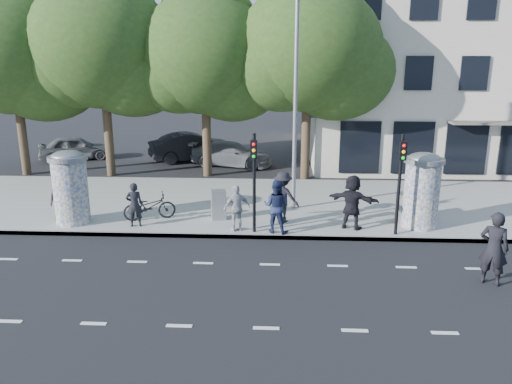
# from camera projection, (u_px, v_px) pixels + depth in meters

# --- Properties ---
(ground) EXTENTS (120.00, 120.00, 0.00)m
(ground) POSITION_uv_depth(u_px,v_px,m) (269.00, 285.00, 13.45)
(ground) COLOR black
(ground) RESTS_ON ground
(sidewalk) EXTENTS (40.00, 8.00, 0.15)m
(sidewalk) POSITION_uv_depth(u_px,v_px,m) (273.00, 204.00, 20.66)
(sidewalk) COLOR gray
(sidewalk) RESTS_ON ground
(curb) EXTENTS (40.00, 0.10, 0.16)m
(curb) POSITION_uv_depth(u_px,v_px,m) (271.00, 237.00, 16.86)
(curb) COLOR slate
(curb) RESTS_ON ground
(lane_dash_near) EXTENTS (32.00, 0.12, 0.01)m
(lane_dash_near) POSITION_uv_depth(u_px,v_px,m) (266.00, 328.00, 11.33)
(lane_dash_near) COLOR silver
(lane_dash_near) RESTS_ON ground
(lane_dash_far) EXTENTS (32.00, 0.12, 0.01)m
(lane_dash_far) POSITION_uv_depth(u_px,v_px,m) (270.00, 264.00, 14.80)
(lane_dash_far) COLOR silver
(lane_dash_far) RESTS_ON ground
(ad_column_left) EXTENTS (1.36, 1.36, 2.65)m
(ad_column_left) POSITION_uv_depth(u_px,v_px,m) (70.00, 185.00, 17.74)
(ad_column_left) COLOR beige
(ad_column_left) RESTS_ON sidewalk
(ad_column_right) EXTENTS (1.36, 1.36, 2.65)m
(ad_column_right) POSITION_uv_depth(u_px,v_px,m) (422.00, 188.00, 17.32)
(ad_column_right) COLOR beige
(ad_column_right) RESTS_ON sidewalk
(traffic_pole_near) EXTENTS (0.22, 0.31, 3.40)m
(traffic_pole_near) POSITION_uv_depth(u_px,v_px,m) (254.00, 173.00, 16.55)
(traffic_pole_near) COLOR black
(traffic_pole_near) RESTS_ON sidewalk
(traffic_pole_far) EXTENTS (0.22, 0.31, 3.40)m
(traffic_pole_far) POSITION_uv_depth(u_px,v_px,m) (400.00, 175.00, 16.32)
(traffic_pole_far) COLOR black
(traffic_pole_far) RESTS_ON sidewalk
(street_lamp) EXTENTS (0.25, 0.93, 8.00)m
(street_lamp) POSITION_uv_depth(u_px,v_px,m) (296.00, 89.00, 18.55)
(street_lamp) COLOR slate
(street_lamp) RESTS_ON sidewalk
(tree_far_left) EXTENTS (7.20, 7.20, 9.26)m
(tree_far_left) POSITION_uv_depth(u_px,v_px,m) (12.00, 52.00, 24.51)
(tree_far_left) COLOR #38281C
(tree_far_left) RESTS_ON ground
(tree_mid_left) EXTENTS (7.20, 7.20, 9.57)m
(tree_mid_left) POSITION_uv_depth(u_px,v_px,m) (102.00, 45.00, 24.21)
(tree_mid_left) COLOR #38281C
(tree_mid_left) RESTS_ON ground
(tree_near_left) EXTENTS (6.80, 6.80, 8.97)m
(tree_near_left) POSITION_uv_depth(u_px,v_px,m) (205.00, 54.00, 24.27)
(tree_near_left) COLOR #38281C
(tree_near_left) RESTS_ON ground
(tree_center) EXTENTS (7.00, 7.00, 9.30)m
(tree_center) POSITION_uv_depth(u_px,v_px,m) (308.00, 49.00, 23.57)
(tree_center) COLOR #38281C
(tree_center) RESTS_ON ground
(building) EXTENTS (20.30, 15.85, 12.00)m
(building) POSITION_uv_depth(u_px,v_px,m) (473.00, 56.00, 30.55)
(building) COLOR #BEB49F
(building) RESTS_ON ground
(ped_a) EXTENTS (1.08, 0.92, 1.89)m
(ped_a) POSITION_uv_depth(u_px,v_px,m) (63.00, 197.00, 17.95)
(ped_a) COLOR black
(ped_a) RESTS_ON sidewalk
(ped_b) EXTENTS (0.65, 0.50, 1.59)m
(ped_b) POSITION_uv_depth(u_px,v_px,m) (134.00, 205.00, 17.50)
(ped_b) COLOR black
(ped_b) RESTS_ON sidewalk
(ped_c) EXTENTS (1.06, 0.93, 1.84)m
(ped_c) POSITION_uv_depth(u_px,v_px,m) (276.00, 206.00, 16.88)
(ped_c) COLOR #1C2446
(ped_c) RESTS_ON sidewalk
(ped_d) EXTENTS (1.37, 1.07, 1.86)m
(ped_d) POSITION_uv_depth(u_px,v_px,m) (283.00, 197.00, 17.95)
(ped_d) COLOR black
(ped_d) RESTS_ON sidewalk
(ped_e) EXTENTS (1.10, 0.89, 1.64)m
(ped_e) POSITION_uv_depth(u_px,v_px,m) (237.00, 208.00, 17.04)
(ped_e) COLOR #A7A7AA
(ped_e) RESTS_ON sidewalk
(ped_f) EXTENTS (1.89, 1.31, 1.92)m
(ped_f) POSITION_uv_depth(u_px,v_px,m) (352.00, 202.00, 17.24)
(ped_f) COLOR black
(ped_f) RESTS_ON sidewalk
(man_road) EXTENTS (0.89, 0.79, 2.04)m
(man_road) POSITION_uv_depth(u_px,v_px,m) (494.00, 248.00, 13.31)
(man_road) COLOR black
(man_road) RESTS_ON ground
(bicycle) EXTENTS (1.24, 2.00, 0.99)m
(bicycle) POSITION_uv_depth(u_px,v_px,m) (150.00, 206.00, 18.31)
(bicycle) COLOR black
(bicycle) RESTS_ON sidewalk
(cabinet_left) EXTENTS (0.60, 0.49, 1.11)m
(cabinet_left) POSITION_uv_depth(u_px,v_px,m) (219.00, 205.00, 18.32)
(cabinet_left) COLOR gray
(cabinet_left) RESTS_ON sidewalk
(cabinet_right) EXTENTS (0.56, 0.44, 1.06)m
(cabinet_right) POSITION_uv_depth(u_px,v_px,m) (403.00, 208.00, 17.96)
(cabinet_right) COLOR gray
(cabinet_right) RESTS_ON sidewalk
(car_left) EXTENTS (3.15, 4.48, 1.42)m
(car_left) POSITION_uv_depth(u_px,v_px,m) (76.00, 148.00, 29.73)
(car_left) COLOR #505457
(car_left) RESTS_ON ground
(car_mid) EXTENTS (3.69, 5.28, 1.65)m
(car_mid) POSITION_uv_depth(u_px,v_px,m) (193.00, 147.00, 29.35)
(car_mid) COLOR black
(car_mid) RESTS_ON ground
(car_right) EXTENTS (2.91, 4.93, 1.34)m
(car_right) POSITION_uv_depth(u_px,v_px,m) (232.00, 154.00, 27.99)
(car_right) COLOR slate
(car_right) RESTS_ON ground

